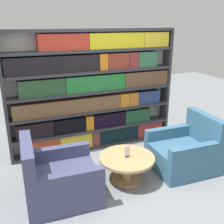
% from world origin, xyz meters
% --- Properties ---
extents(ground_plane, '(14.00, 14.00, 0.00)m').
position_xyz_m(ground_plane, '(0.00, 0.00, 0.00)').
color(ground_plane, gray).
extents(bookshelf, '(3.08, 0.30, 2.17)m').
position_xyz_m(bookshelf, '(0.01, 1.44, 1.07)').
color(bookshelf, silver).
rests_on(bookshelf, ground_plane).
extents(armchair_left, '(0.98, 0.89, 0.88)m').
position_xyz_m(armchair_left, '(-0.97, 0.11, 0.29)').
color(armchair_left, '#42476B').
rests_on(armchair_left, ground_plane).
extents(armchair_right, '(0.98, 0.89, 0.88)m').
position_xyz_m(armchair_right, '(1.08, 0.10, 0.29)').
color(armchair_right, '#386684').
rests_on(armchair_right, ground_plane).
extents(coffee_table, '(0.82, 0.82, 0.40)m').
position_xyz_m(coffee_table, '(0.05, 0.14, 0.29)').
color(coffee_table, tan).
rests_on(coffee_table, ground_plane).
extents(table_sign, '(0.09, 0.06, 0.18)m').
position_xyz_m(table_sign, '(0.05, 0.14, 0.48)').
color(table_sign, black).
rests_on(table_sign, coffee_table).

